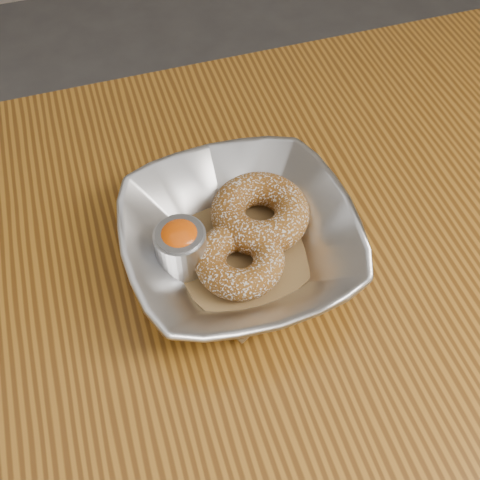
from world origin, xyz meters
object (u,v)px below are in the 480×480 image
object	(u,v)px
donut_back	(260,213)
donut_front	(240,260)
table	(260,359)
serving_bowl	(240,241)
ramekin	(181,246)

from	to	relation	value
donut_back	donut_front	bearing A→B (deg)	-127.75
table	serving_bowl	world-z (taller)	serving_bowl
donut_front	ramekin	size ratio (longest dim) A/B	1.60
donut_back	donut_front	size ratio (longest dim) A/B	1.16
table	ramekin	size ratio (longest dim) A/B	21.62
serving_bowl	ramekin	world-z (taller)	ramekin
donut_back	donut_front	world-z (taller)	donut_back
donut_front	ramekin	xyz separation A→B (m)	(-0.05, 0.03, 0.01)
table	donut_back	size ratio (longest dim) A/B	11.71
donut_front	ramekin	distance (m)	0.06
table	donut_front	xyz separation A→B (m)	(-0.01, 0.05, 0.12)
table	serving_bowl	size ratio (longest dim) A/B	5.18
table	serving_bowl	distance (m)	0.15
serving_bowl	donut_front	world-z (taller)	serving_bowl
donut_front	ramekin	bearing A→B (deg)	153.96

